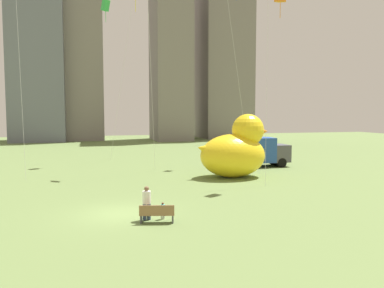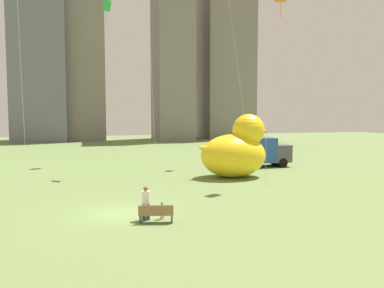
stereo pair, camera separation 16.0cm
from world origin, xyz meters
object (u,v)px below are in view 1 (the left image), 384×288
(person_child, at_px, (163,210))
(kite_green, at_px, (106,7))
(giant_inflatable_duck, at_px, (235,150))
(person_adult, at_px, (147,201))
(kite_yellow, at_px, (137,2))
(park_bench, at_px, (157,213))
(box_truck, at_px, (259,152))

(person_child, xyz_separation_m, kite_green, (-1.46, 23.22, 15.68))
(person_child, distance_m, giant_inflatable_duck, 13.78)
(person_child, bearing_deg, person_adult, 176.67)
(giant_inflatable_duck, bearing_deg, kite_yellow, 148.09)
(person_adult, bearing_deg, kite_yellow, 84.10)
(park_bench, distance_m, giant_inflatable_duck, 14.52)
(person_adult, bearing_deg, person_child, -3.33)
(giant_inflatable_duck, distance_m, kite_yellow, 15.24)
(person_child, height_order, kite_green, kite_green)
(box_truck, relative_size, kite_yellow, 0.34)
(park_bench, distance_m, kite_yellow, 21.61)
(person_child, relative_size, kite_green, 0.05)
(giant_inflatable_duck, xyz_separation_m, kite_yellow, (-7.34, 4.57, 12.54))
(park_bench, relative_size, kite_green, 0.10)
(person_adult, relative_size, kite_green, 0.10)
(kite_yellow, bearing_deg, person_adult, -95.90)
(kite_yellow, xyz_separation_m, kite_green, (-2.26, 7.67, 1.40))
(box_truck, distance_m, kite_green, 21.58)
(park_bench, xyz_separation_m, box_truck, (13.11, 16.88, 0.96))
(person_adult, bearing_deg, kite_green, 91.63)
(park_bench, xyz_separation_m, kite_green, (-1.05, 23.85, 15.67))
(giant_inflatable_duck, distance_m, kite_green, 20.89)
(kite_yellow, bearing_deg, kite_green, 106.42)
(kite_yellow, relative_size, kite_green, 0.96)
(kite_yellow, bearing_deg, person_child, -92.96)
(park_bench, distance_m, kite_green, 28.56)
(box_truck, bearing_deg, person_child, -128.02)
(person_adult, xyz_separation_m, box_truck, (13.51, 16.21, 0.50))
(person_child, xyz_separation_m, kite_yellow, (0.80, 15.55, 14.28))
(person_child, relative_size, box_truck, 0.15)
(giant_inflatable_duck, height_order, kite_green, kite_green)
(person_adult, relative_size, person_child, 1.97)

